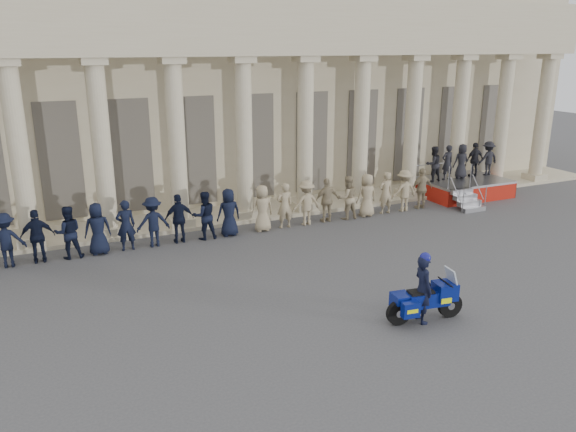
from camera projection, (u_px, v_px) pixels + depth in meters
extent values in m
plane|color=#414143|center=(305.00, 308.00, 14.85)|extent=(90.00, 90.00, 0.00)
cube|color=tan|center=(166.00, 93.00, 26.59)|extent=(40.00, 10.00, 9.00)
cube|color=tan|center=(208.00, 217.00, 22.48)|extent=(40.00, 2.60, 0.15)
cube|color=tan|center=(207.00, 42.00, 19.83)|extent=(35.80, 1.00, 1.00)
cube|color=tan|center=(206.00, 9.00, 19.51)|extent=(35.80, 1.00, 1.20)
cube|color=tan|center=(31.00, 240.00, 19.14)|extent=(0.90, 0.90, 0.30)
cylinder|color=tan|center=(19.00, 155.00, 18.28)|extent=(0.64, 0.64, 5.60)
cube|color=tan|center=(6.00, 62.00, 17.43)|extent=(0.85, 0.85, 0.24)
cube|color=tan|center=(110.00, 230.00, 20.17)|extent=(0.90, 0.90, 0.30)
cylinder|color=tan|center=(102.00, 149.00, 19.31)|extent=(0.64, 0.64, 5.60)
cube|color=tan|center=(94.00, 61.00, 18.46)|extent=(0.85, 0.85, 0.24)
cube|color=tan|center=(181.00, 221.00, 21.21)|extent=(0.90, 0.90, 0.30)
cylinder|color=tan|center=(177.00, 144.00, 20.35)|extent=(0.64, 0.64, 5.60)
cube|color=tan|center=(172.00, 60.00, 19.49)|extent=(0.85, 0.85, 0.24)
cube|color=tan|center=(246.00, 213.00, 22.24)|extent=(0.90, 0.90, 0.30)
cylinder|color=tan|center=(244.00, 139.00, 21.38)|extent=(0.64, 0.64, 5.60)
cube|color=tan|center=(242.00, 60.00, 20.53)|extent=(0.85, 0.85, 0.24)
cube|color=tan|center=(304.00, 206.00, 23.27)|extent=(0.90, 0.90, 0.30)
cylinder|color=tan|center=(305.00, 135.00, 22.41)|extent=(0.64, 0.64, 5.60)
cube|color=tan|center=(306.00, 59.00, 21.56)|extent=(0.85, 0.85, 0.24)
cube|color=tan|center=(358.00, 199.00, 24.30)|extent=(0.90, 0.90, 0.30)
cylinder|color=tan|center=(361.00, 131.00, 23.44)|extent=(0.64, 0.64, 5.60)
cube|color=tan|center=(364.00, 58.00, 22.59)|extent=(0.85, 0.85, 0.24)
cube|color=tan|center=(408.00, 192.00, 25.34)|extent=(0.90, 0.90, 0.30)
cylinder|color=tan|center=(412.00, 127.00, 24.48)|extent=(0.64, 0.64, 5.60)
cube|color=tan|center=(416.00, 58.00, 23.62)|extent=(0.85, 0.85, 0.24)
cube|color=tan|center=(453.00, 187.00, 26.37)|extent=(0.90, 0.90, 0.30)
cylinder|color=tan|center=(459.00, 124.00, 25.51)|extent=(0.64, 0.64, 5.60)
cube|color=tan|center=(465.00, 57.00, 24.66)|extent=(0.85, 0.85, 0.24)
cube|color=tan|center=(495.00, 181.00, 27.40)|extent=(0.90, 0.90, 0.30)
cylinder|color=tan|center=(502.00, 121.00, 26.54)|extent=(0.64, 0.64, 5.60)
cube|color=tan|center=(509.00, 57.00, 25.69)|extent=(0.85, 0.85, 0.24)
cube|color=tan|center=(534.00, 176.00, 28.44)|extent=(0.90, 0.90, 0.30)
cylinder|color=tan|center=(542.00, 118.00, 27.57)|extent=(0.64, 0.64, 5.60)
cube|color=tan|center=(550.00, 56.00, 26.72)|extent=(0.85, 0.85, 0.24)
cube|color=black|center=(61.00, 161.00, 20.76)|extent=(1.30, 0.12, 4.20)
cube|color=black|center=(132.00, 156.00, 21.79)|extent=(1.30, 0.12, 4.20)
cube|color=black|center=(197.00, 151.00, 22.82)|extent=(1.30, 0.12, 4.20)
cube|color=black|center=(257.00, 146.00, 23.86)|extent=(1.30, 0.12, 4.20)
cube|color=black|center=(311.00, 142.00, 24.89)|extent=(1.30, 0.12, 4.20)
cube|color=black|center=(361.00, 138.00, 25.92)|extent=(1.30, 0.12, 4.20)
cube|color=black|center=(408.00, 135.00, 26.95)|extent=(1.30, 0.12, 4.20)
cube|color=black|center=(451.00, 131.00, 27.99)|extent=(1.30, 0.12, 4.20)
cube|color=black|center=(490.00, 128.00, 29.02)|extent=(1.30, 0.12, 4.20)
imported|color=black|center=(6.00, 240.00, 17.40)|extent=(1.13, 0.65, 1.75)
imported|color=black|center=(38.00, 236.00, 17.76)|extent=(1.03, 0.43, 1.75)
imported|color=black|center=(68.00, 232.00, 18.12)|extent=(0.85, 0.66, 1.75)
imported|color=black|center=(98.00, 229.00, 18.48)|extent=(0.86, 0.56, 1.75)
imported|color=black|center=(126.00, 225.00, 18.85)|extent=(0.64, 0.42, 1.75)
imported|color=black|center=(153.00, 222.00, 19.21)|extent=(1.13, 0.65, 1.75)
imported|color=black|center=(179.00, 219.00, 19.57)|extent=(1.03, 0.43, 1.75)
imported|color=black|center=(204.00, 215.00, 19.93)|extent=(0.85, 0.66, 1.75)
imported|color=black|center=(229.00, 212.00, 20.29)|extent=(0.86, 0.56, 1.75)
imported|color=gray|center=(262.00, 208.00, 20.81)|extent=(0.86, 0.56, 1.75)
imported|color=gray|center=(285.00, 205.00, 21.17)|extent=(0.64, 0.42, 1.75)
imported|color=gray|center=(306.00, 203.00, 21.53)|extent=(1.13, 0.65, 1.75)
imported|color=gray|center=(327.00, 200.00, 21.89)|extent=(1.03, 0.43, 1.75)
imported|color=gray|center=(347.00, 198.00, 22.26)|extent=(0.85, 0.66, 1.75)
imported|color=gray|center=(367.00, 195.00, 22.62)|extent=(0.86, 0.56, 1.75)
imported|color=gray|center=(386.00, 193.00, 22.98)|extent=(0.64, 0.42, 1.75)
imported|color=gray|center=(404.00, 191.00, 23.34)|extent=(1.13, 0.65, 1.75)
imported|color=gray|center=(422.00, 188.00, 23.70)|extent=(1.03, 0.43, 1.75)
cube|color=gray|center=(463.00, 180.00, 25.80)|extent=(3.88, 2.77, 0.10)
cube|color=#AA190D|center=(483.00, 195.00, 24.73)|extent=(3.88, 0.04, 0.68)
cube|color=#AA190D|center=(428.00, 193.00, 25.15)|extent=(0.04, 2.77, 0.68)
cube|color=#AA190D|center=(493.00, 184.00, 26.68)|extent=(0.04, 2.77, 0.68)
cube|color=gray|center=(473.00, 209.00, 23.47)|extent=(1.10, 0.28, 0.20)
cube|color=gray|center=(469.00, 203.00, 23.65)|extent=(1.10, 0.28, 0.20)
cube|color=gray|center=(465.00, 197.00, 23.84)|extent=(1.10, 0.28, 0.20)
cube|color=gray|center=(461.00, 191.00, 24.03)|extent=(1.10, 0.28, 0.20)
cylinder|color=gray|center=(444.00, 163.00, 26.80)|extent=(3.88, 0.04, 0.04)
imported|color=black|center=(433.00, 164.00, 25.09)|extent=(0.77, 0.60, 1.59)
imported|color=black|center=(447.00, 162.00, 25.41)|extent=(0.58, 0.38, 1.59)
imported|color=black|center=(461.00, 161.00, 25.73)|extent=(0.78, 0.51, 1.59)
imported|color=black|center=(475.00, 160.00, 26.05)|extent=(0.93, 0.39, 1.59)
imported|color=black|center=(488.00, 158.00, 26.36)|extent=(1.03, 0.59, 1.59)
cylinder|color=black|center=(450.00, 305.00, 14.30)|extent=(0.65, 0.22, 0.64)
cylinder|color=black|center=(399.00, 313.00, 13.90)|extent=(0.65, 0.22, 0.64)
cube|color=navy|center=(427.00, 299.00, 14.03)|extent=(1.16, 0.55, 0.37)
cube|color=navy|center=(445.00, 291.00, 14.12)|extent=(0.60, 0.57, 0.44)
cube|color=silver|center=(444.00, 299.00, 14.18)|extent=(0.25, 0.32, 0.12)
cube|color=#B2BFCC|center=(452.00, 278.00, 14.07)|extent=(0.26, 0.47, 0.52)
cube|color=black|center=(421.00, 292.00, 13.92)|extent=(0.67, 0.41, 0.10)
cube|color=navy|center=(401.00, 299.00, 13.81)|extent=(0.38, 0.37, 0.21)
cube|color=navy|center=(411.00, 310.00, 13.59)|extent=(0.46, 0.27, 0.39)
cube|color=#E0F00C|center=(411.00, 310.00, 13.59)|extent=(0.32, 0.27, 0.10)
cube|color=navy|center=(399.00, 299.00, 14.16)|extent=(0.46, 0.27, 0.39)
cube|color=#E0F00C|center=(399.00, 299.00, 14.16)|extent=(0.32, 0.27, 0.10)
cylinder|color=silver|center=(405.00, 308.00, 14.20)|extent=(0.59, 0.17, 0.10)
cylinder|color=black|center=(445.00, 282.00, 14.05)|extent=(0.13, 0.68, 0.03)
imported|color=black|center=(423.00, 289.00, 13.91)|extent=(0.50, 0.69, 1.76)
sphere|color=navy|center=(425.00, 258.00, 13.67)|extent=(0.28, 0.28, 0.28)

